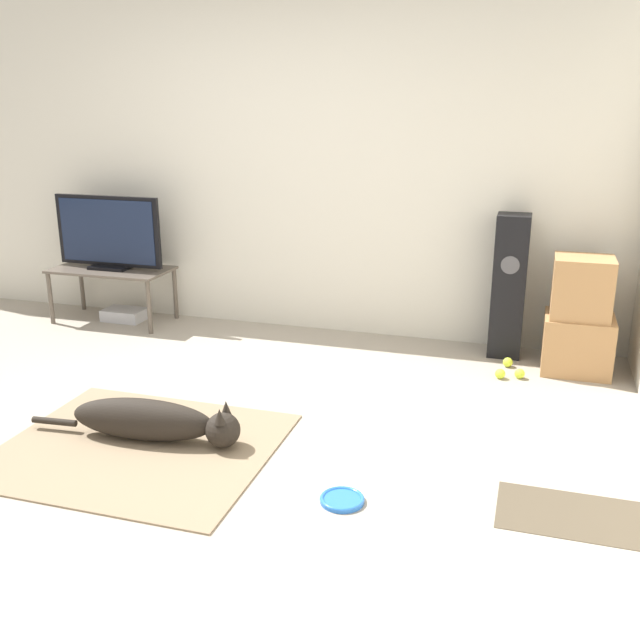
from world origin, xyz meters
name	(u,v)px	position (x,y,z in m)	size (l,w,h in m)	color
ground_plane	(158,436)	(0.00, 0.00, 0.00)	(12.00, 12.00, 0.00)	#9E9384
wall_back	(284,164)	(0.00, 2.10, 1.27)	(8.00, 0.06, 2.55)	beige
area_rug	(139,447)	(-0.03, -0.15, 0.01)	(1.40, 1.23, 0.01)	#847056
dog	(155,421)	(0.03, -0.07, 0.12)	(1.19, 0.27, 0.24)	black
frisbee	(342,499)	(1.14, -0.35, 0.01)	(0.20, 0.20, 0.03)	blue
cardboard_box_lower	(577,344)	(2.20, 1.69, 0.19)	(0.44, 0.39, 0.38)	#A87A4C
cardboard_box_upper	(582,287)	(2.19, 1.68, 0.58)	(0.37, 0.33, 0.40)	#A87A4C
floor_speaker	(509,286)	(1.73, 1.88, 0.50)	(0.22, 0.23, 1.01)	black
tv_stand	(112,275)	(-1.38, 1.77, 0.39)	(0.95, 0.48, 0.44)	brown
tv	(108,233)	(-1.38, 1.78, 0.73)	(0.91, 0.20, 0.58)	black
tennis_ball_by_boxes	(500,374)	(1.73, 1.39, 0.03)	(0.07, 0.07, 0.07)	#C6E033
tennis_ball_near_speaker	(508,362)	(1.77, 1.63, 0.03)	(0.07, 0.07, 0.07)	#C6E033
tennis_ball_loose_on_carpet	(520,374)	(1.85, 1.43, 0.03)	(0.07, 0.07, 0.07)	#C6E033
game_console	(125,315)	(-1.32, 1.81, 0.05)	(0.33, 0.22, 0.09)	#B7B7BC
door_mat	(570,514)	(2.13, -0.16, 0.00)	(0.63, 0.40, 0.01)	#4C4233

